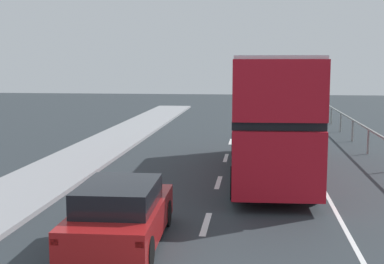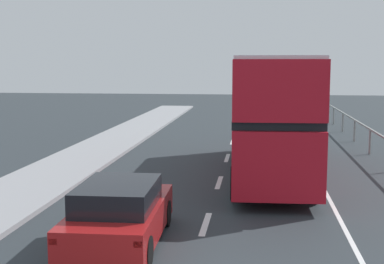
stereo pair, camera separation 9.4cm
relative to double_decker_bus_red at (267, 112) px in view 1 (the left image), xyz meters
name	(u,v)px [view 1 (the left image)]	position (x,y,z in m)	size (l,w,h in m)	color
lane_paint_markings	(287,197)	(0.55, -3.12, -2.25)	(3.54, 46.00, 0.01)	silver
double_decker_bus_red	(267,112)	(0.00, 0.00, 0.00)	(2.86, 10.49, 4.20)	#B11120
hatchback_car_near	(121,214)	(-3.37, -7.81, -1.57)	(1.94, 4.16, 1.41)	maroon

